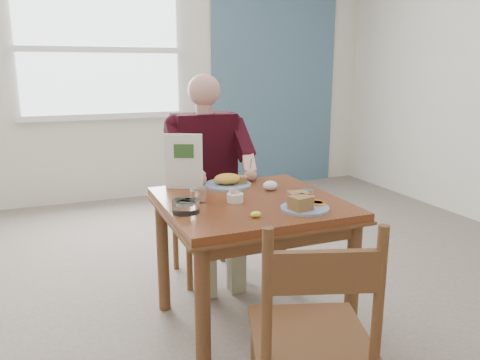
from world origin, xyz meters
name	(u,v)px	position (x,y,z in m)	size (l,w,h in m)	color
floor	(249,327)	(0.00, 0.00, 0.00)	(6.00, 6.00, 0.00)	#675953
wall_back	(140,70)	(0.00, 3.00, 1.40)	(5.50, 5.50, 0.00)	silver
accent_panel	(275,69)	(1.60, 2.98, 1.40)	(1.60, 0.02, 2.80)	#456780
lemon_wedge	(256,214)	(-0.10, -0.29, 0.76)	(0.05, 0.04, 0.03)	yellow
napkin	(270,186)	(0.18, 0.13, 0.78)	(0.09, 0.07, 0.05)	white
metal_dish	(306,191)	(0.34, 0.01, 0.76)	(0.09, 0.09, 0.01)	silver
window	(100,50)	(-0.40, 2.97, 1.60)	(1.72, 0.04, 1.42)	white
table	(250,219)	(0.00, 0.00, 0.64)	(0.92, 0.92, 0.75)	maroon
chair_far	(204,208)	(0.00, 0.80, 0.48)	(0.42, 0.42, 0.95)	brown
chair_near	(312,340)	(-0.14, -0.89, 0.48)	(0.53, 0.53, 0.95)	brown
diner	(208,163)	(0.00, 0.71, 0.81)	(0.53, 0.56, 1.39)	gray
near_plate	(302,204)	(0.17, -0.26, 0.78)	(0.26, 0.26, 0.08)	white
far_plate	(229,181)	(-0.01, 0.30, 0.78)	(0.36, 0.36, 0.07)	white
caddy	(235,198)	(-0.09, -0.02, 0.77)	(0.10, 0.10, 0.06)	white
shakers	(198,195)	(-0.27, 0.03, 0.79)	(0.10, 0.06, 0.09)	white
creamer	(186,206)	(-0.37, -0.10, 0.78)	(0.17, 0.17, 0.06)	white
menu	(184,161)	(-0.26, 0.35, 0.91)	(0.20, 0.10, 0.31)	white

